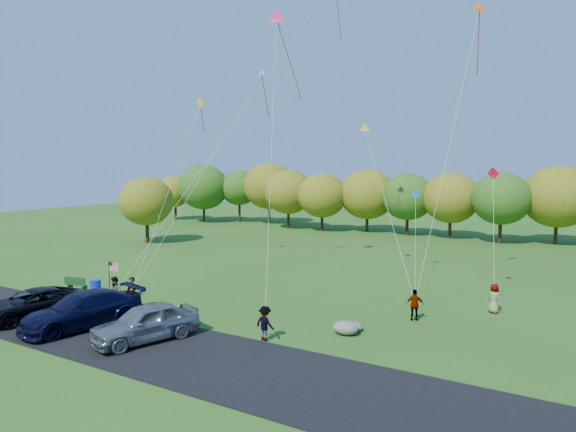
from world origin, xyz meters
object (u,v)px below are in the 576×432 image
object	(u,v)px
minivan_dark	(32,304)
flyer_b	(115,293)
flyer_a	(132,293)
minivan_silver	(145,322)
flyer_c	(265,323)
park_bench	(76,284)
flyer_d	(415,305)
flyer_e	(494,298)
trash_barrel	(96,288)
minivan_navy	(82,310)

from	to	relation	value
minivan_dark	flyer_b	distance (m)	4.21
flyer_a	minivan_silver	bearing A→B (deg)	-43.72
flyer_c	park_bench	world-z (taller)	flyer_c
flyer_c	flyer_d	bearing A→B (deg)	-119.23
flyer_e	trash_barrel	distance (m)	23.93
minivan_navy	trash_barrel	world-z (taller)	minivan_navy
minivan_dark	minivan_silver	xyz separation A→B (m)	(7.82, 0.56, 0.09)
minivan_dark	trash_barrel	world-z (taller)	minivan_dark
flyer_a	trash_barrel	distance (m)	4.44
flyer_d	flyer_e	xyz separation A→B (m)	(3.37, 3.63, -0.01)
flyer_a	park_bench	distance (m)	6.39
flyer_a	flyer_e	world-z (taller)	flyer_a
minivan_navy	flyer_d	world-z (taller)	minivan_navy
minivan_silver	flyer_c	bearing A→B (deg)	50.91
minivan_navy	flyer_d	xyz separation A→B (m)	(14.02, 9.84, -0.10)
minivan_dark	flyer_d	size ratio (longest dim) A/B	3.29
flyer_a	flyer_c	distance (m)	9.48
flyer_d	park_bench	xyz separation A→B (m)	(-20.88, -5.09, -0.33)
minivan_navy	minivan_silver	size ratio (longest dim) A/B	1.20
minivan_navy	flyer_b	xyz separation A→B (m)	(-1.25, 3.13, 0.01)
flyer_a	park_bench	size ratio (longest dim) A/B	1.09
flyer_b	flyer_d	distance (m)	16.68
minivan_silver	flyer_d	bearing A→B (deg)	62.86
flyer_b	flyer_c	xyz separation A→B (m)	(10.15, 0.07, -0.13)
park_bench	minivan_dark	bearing A→B (deg)	-66.43
minivan_navy	flyer_c	world-z (taller)	minivan_navy
minivan_dark	park_bench	bearing A→B (deg)	134.32
minivan_silver	flyer_a	bearing A→B (deg)	161.80
flyer_d	park_bench	bearing A→B (deg)	-8.34
minivan_dark	flyer_e	xyz separation A→B (m)	(21.02, 13.82, 0.00)
minivan_dark	minivan_silver	bearing A→B (deg)	16.05
minivan_dark	trash_barrel	xyz separation A→B (m)	(-1.25, 5.06, -0.33)
flyer_a	flyer_d	xyz separation A→B (m)	(14.58, 6.08, -0.09)
flyer_d	minivan_silver	bearing A→B (deg)	22.36
flyer_d	trash_barrel	bearing A→B (deg)	-6.88
flyer_b	flyer_d	world-z (taller)	flyer_b
flyer_d	park_bench	world-z (taller)	flyer_d
minivan_silver	park_bench	distance (m)	11.96
minivan_silver	flyer_c	distance (m)	5.57
minivan_silver	flyer_a	xyz separation A→B (m)	(-4.76, 3.54, 0.00)
minivan_dark	flyer_a	xyz separation A→B (m)	(3.07, 4.10, 0.10)
trash_barrel	minivan_silver	bearing A→B (deg)	-26.36
flyer_b	park_bench	size ratio (longest dim) A/B	1.12
minivan_dark	minivan_navy	xyz separation A→B (m)	(3.62, 0.35, 0.11)
flyer_e	minivan_silver	bearing A→B (deg)	80.22
flyer_d	flyer_e	world-z (taller)	flyer_d
flyer_a	flyer_e	bearing A→B (deg)	21.35
minivan_silver	flyer_a	world-z (taller)	flyer_a
minivan_silver	flyer_b	size ratio (longest dim) A/B	2.65
minivan_navy	flyer_b	bearing A→B (deg)	125.48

